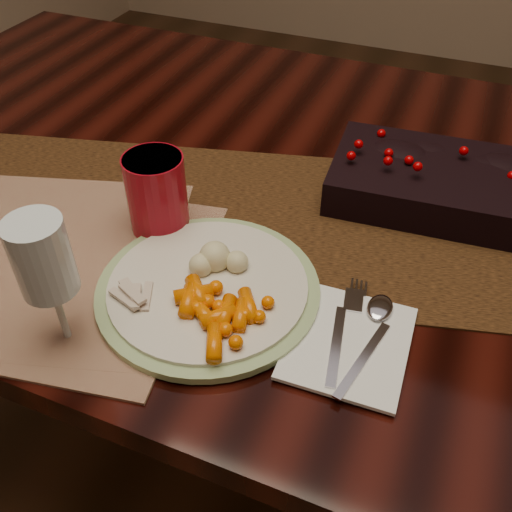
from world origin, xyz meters
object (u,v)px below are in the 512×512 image
at_px(napkin, 349,342).
at_px(wine_glass, 51,286).
at_px(placemat_main, 24,263).
at_px(dinner_plate, 208,288).
at_px(dining_table, 292,332).
at_px(mashed_potatoes, 217,261).
at_px(turkey_shreds, 135,299).
at_px(red_cup, 157,194).
at_px(centerpiece, 460,182).
at_px(baby_carrots, 207,314).

relative_size(napkin, wine_glass, 0.91).
relative_size(placemat_main, napkin, 3.03).
bearing_deg(dinner_plate, wine_glass, -133.86).
relative_size(dining_table, mashed_potatoes, 24.94).
xyz_separation_m(turkey_shreds, red_cup, (-0.06, 0.16, 0.04)).
relative_size(centerpiece, napkin, 2.39).
xyz_separation_m(dining_table, baby_carrots, (0.00, -0.35, 0.40)).
xyz_separation_m(dinner_plate, napkin, (0.19, -0.01, -0.01)).
xyz_separation_m(napkin, red_cup, (-0.31, 0.11, 0.06)).
bearing_deg(baby_carrots, centerpiece, 57.59).
height_order(dining_table, turkey_shreds, turkey_shreds).
distance_m(baby_carrots, turkey_shreds, 0.09).
height_order(dining_table, centerpiece, centerpiece).
distance_m(centerpiece, wine_glass, 0.60).
bearing_deg(red_cup, baby_carrots, -45.21).
height_order(dining_table, baby_carrots, baby_carrots).
xyz_separation_m(centerpiece, napkin, (-0.08, -0.34, -0.03)).
relative_size(placemat_main, turkey_shreds, 7.62).
height_order(mashed_potatoes, red_cup, red_cup).
xyz_separation_m(dining_table, napkin, (0.16, -0.31, 0.38)).
xyz_separation_m(dining_table, mashed_potatoes, (-0.02, -0.27, 0.41)).
distance_m(mashed_potatoes, wine_glass, 0.20).
xyz_separation_m(dining_table, centerpiece, (0.24, 0.03, 0.42)).
bearing_deg(turkey_shreds, baby_carrots, 5.44).
distance_m(dining_table, turkey_shreds, 0.54).
bearing_deg(turkey_shreds, napkin, 10.93).
height_order(dinner_plate, red_cup, red_cup).
height_order(dining_table, placemat_main, placemat_main).
bearing_deg(red_cup, dining_table, 52.62).
height_order(centerpiece, napkin, centerpiece).
bearing_deg(turkey_shreds, centerpiece, 49.16).
relative_size(red_cup, wine_glass, 0.66).
xyz_separation_m(dining_table, red_cup, (-0.15, -0.20, 0.44)).
relative_size(centerpiece, placemat_main, 0.79).
bearing_deg(placemat_main, dinner_plate, -0.34).
bearing_deg(baby_carrots, dining_table, 90.14).
bearing_deg(wine_glass, napkin, 20.13).
relative_size(mashed_potatoes, turkey_shreds, 1.14).
bearing_deg(napkin, placemat_main, -178.35).
bearing_deg(dinner_plate, placemat_main, -170.51).
bearing_deg(mashed_potatoes, baby_carrots, -73.23).
xyz_separation_m(dinner_plate, wine_glass, (-0.12, -0.13, 0.08)).
bearing_deg(napkin, wine_glass, -161.98).
bearing_deg(wine_glass, centerpiece, 49.19).
height_order(mashed_potatoes, turkey_shreds, mashed_potatoes).
relative_size(centerpiece, mashed_potatoes, 5.26).
bearing_deg(mashed_potatoes, napkin, -11.60).
xyz_separation_m(placemat_main, baby_carrots, (0.28, -0.01, 0.03)).
bearing_deg(baby_carrots, mashed_potatoes, 106.77).
bearing_deg(centerpiece, dining_table, -172.97).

